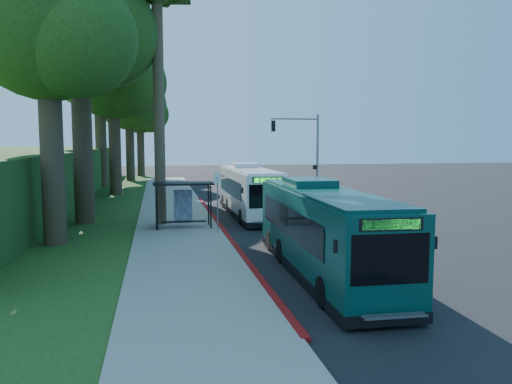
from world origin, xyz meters
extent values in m
plane|color=black|center=(0.00, 0.00, 0.00)|extent=(140.00, 140.00, 0.00)
cube|color=gray|center=(-7.30, 0.00, 0.06)|extent=(4.50, 70.00, 0.12)
cube|color=maroon|center=(-5.00, -4.00, 0.07)|extent=(0.25, 30.00, 0.13)
cube|color=#234719|center=(-13.00, 5.00, 0.03)|extent=(8.00, 70.00, 0.06)
cube|color=black|center=(-7.00, -3.00, 2.50)|extent=(3.20, 1.50, 0.10)
cube|color=black|center=(-8.45, -3.00, 1.20)|extent=(0.06, 1.30, 2.20)
cube|color=navy|center=(-7.00, -2.30, 1.25)|extent=(1.00, 0.12, 1.70)
cube|color=black|center=(-7.00, -3.10, 0.45)|extent=(2.40, 0.40, 0.06)
cube|color=black|center=(-8.40, -2.40, 1.20)|extent=(0.08, 0.08, 2.40)
cube|color=black|center=(-5.60, -2.40, 1.20)|extent=(0.08, 0.08, 2.40)
cube|color=black|center=(-8.40, -3.60, 1.20)|extent=(0.08, 0.08, 2.40)
cube|color=black|center=(-5.60, -3.60, 1.20)|extent=(0.08, 0.08, 2.40)
cylinder|color=gray|center=(-5.40, -5.00, 1.50)|extent=(0.06, 0.06, 3.00)
cube|color=white|center=(-5.40, -5.00, 2.90)|extent=(0.35, 0.04, 0.55)
cylinder|color=gray|center=(4.80, 10.00, 3.50)|extent=(0.20, 0.20, 7.00)
cylinder|color=gray|center=(2.80, 10.00, 6.60)|extent=(4.00, 0.14, 0.14)
cube|color=black|center=(1.00, 10.00, 6.00)|extent=(0.30, 0.30, 0.90)
cube|color=black|center=(4.55, 10.00, 2.60)|extent=(0.25, 0.25, 0.35)
cylinder|color=#4C3F2D|center=(-8.20, -1.50, 6.50)|extent=(0.60, 0.60, 13.00)
cylinder|color=#382B1E|center=(-12.50, 0.00, 5.25)|extent=(1.10, 1.10, 10.50)
sphere|color=#1E3C10|center=(-12.50, 0.00, 11.70)|extent=(8.00, 8.00, 8.00)
sphere|color=#1E3C10|center=(-10.90, -1.20, 10.50)|extent=(5.60, 5.60, 5.60)
sphere|color=#1E3C10|center=(-13.90, 1.40, 10.80)|extent=(5.20, 5.20, 5.20)
cylinder|color=#382B1E|center=(-13.50, 8.00, 5.95)|extent=(1.18, 1.18, 11.90)
sphere|color=#1E3C10|center=(-13.50, 8.00, 13.26)|extent=(10.00, 10.00, 10.00)
sphere|color=#1E3C10|center=(-11.50, 6.50, 11.90)|extent=(7.00, 7.00, 7.00)
sphere|color=#1E3C10|center=(-15.25, 9.75, 12.24)|extent=(6.50, 6.50, 6.50)
cylinder|color=#382B1E|center=(-12.00, 16.00, 4.90)|extent=(1.06, 1.06, 9.80)
sphere|color=#1E3C10|center=(-12.00, 16.00, 10.92)|extent=(8.40, 8.40, 8.40)
sphere|color=#1E3C10|center=(-10.32, 14.74, 9.80)|extent=(5.88, 5.88, 5.88)
sphere|color=#1E3C10|center=(-13.47, 17.47, 10.08)|extent=(5.46, 5.46, 5.46)
cylinder|color=#382B1E|center=(-14.00, 24.00, 5.60)|extent=(1.14, 1.14, 11.20)
sphere|color=#1E3C10|center=(-14.00, 24.00, 12.48)|extent=(9.60, 9.60, 9.60)
sphere|color=#1E3C10|center=(-12.08, 22.56, 11.20)|extent=(6.72, 6.72, 6.72)
sphere|color=#1E3C10|center=(-15.68, 25.68, 11.52)|extent=(6.24, 6.24, 6.24)
cylinder|color=#382B1E|center=(-11.50, 32.00, 4.55)|extent=(1.02, 1.02, 9.10)
sphere|color=#1E3C10|center=(-11.50, 32.00, 10.14)|extent=(8.00, 8.00, 8.00)
sphere|color=#1E3C10|center=(-9.90, 30.80, 9.10)|extent=(5.60, 5.60, 5.60)
sphere|color=#1E3C10|center=(-12.90, 33.40, 9.36)|extent=(5.20, 5.20, 5.20)
cylinder|color=#382B1E|center=(-10.50, 40.00, 4.20)|extent=(0.98, 0.98, 8.40)
sphere|color=#1E3C10|center=(-10.50, 40.00, 9.36)|extent=(7.00, 7.00, 7.00)
sphere|color=#1E3C10|center=(-9.10, 38.95, 8.40)|extent=(4.90, 4.90, 4.90)
sphere|color=#1E3C10|center=(-11.72, 41.23, 8.64)|extent=(4.55, 4.55, 4.55)
cylinder|color=#382B1E|center=(-13.00, -6.00, 4.55)|extent=(1.02, 1.02, 9.10)
sphere|color=#1E3C10|center=(-13.00, -6.00, 10.14)|extent=(7.20, 7.20, 7.20)
sphere|color=#1E3C10|center=(-11.56, -7.08, 9.10)|extent=(5.04, 5.04, 5.04)
sphere|color=#1E3C10|center=(-14.26, -4.74, 9.36)|extent=(4.68, 4.68, 4.68)
cube|color=silver|center=(-2.60, 1.42, 1.62)|extent=(2.36, 10.98, 2.61)
cube|color=black|center=(-2.60, 1.42, 0.27)|extent=(2.38, 11.03, 0.32)
cube|color=black|center=(-2.60, 1.87, 1.87)|extent=(2.40, 8.57, 1.01)
cube|color=black|center=(-2.59, -4.03, 1.83)|extent=(2.05, 0.11, 1.28)
cube|color=black|center=(-2.61, 6.86, 1.92)|extent=(1.87, 0.11, 0.91)
cube|color=#19E533|center=(-2.59, -4.03, 2.70)|extent=(1.52, 0.09, 0.26)
cube|color=silver|center=(-2.60, 1.42, 2.97)|extent=(2.17, 10.43, 0.11)
cube|color=silver|center=(-2.60, 3.25, 3.13)|extent=(1.64, 2.29, 0.32)
cylinder|color=black|center=(-3.65, -2.10, 0.46)|extent=(0.28, 0.92, 0.91)
cylinder|color=black|center=(-1.54, -2.09, 0.46)|extent=(0.28, 0.92, 0.91)
cylinder|color=black|center=(-3.67, 5.58, 0.46)|extent=(0.28, 0.92, 0.91)
cylinder|color=black|center=(-1.55, 5.59, 0.46)|extent=(0.28, 0.92, 0.91)
cube|color=#0A3934|center=(-2.60, -13.17, 1.63)|extent=(2.62, 11.07, 2.61)
cube|color=black|center=(-2.60, -13.17, 0.28)|extent=(2.65, 11.12, 0.32)
cube|color=black|center=(-2.59, -12.71, 1.88)|extent=(2.62, 8.65, 1.01)
cube|color=black|center=(-2.74, -18.63, 1.84)|extent=(2.06, 0.16, 1.28)
cube|color=black|center=(-2.46, -7.71, 1.93)|extent=(1.87, 0.16, 0.92)
cube|color=#19E533|center=(-2.74, -18.64, 2.71)|extent=(1.52, 0.13, 0.26)
cube|color=#0A3934|center=(-2.60, -13.17, 2.98)|extent=(2.42, 10.51, 0.11)
cube|color=#0A3934|center=(-2.55, -11.34, 3.14)|extent=(1.70, 2.34, 0.32)
cylinder|color=black|center=(-3.75, -16.66, 0.46)|extent=(0.30, 0.92, 0.92)
cylinder|color=black|center=(-1.63, -16.72, 0.46)|extent=(0.30, 0.92, 0.92)
cylinder|color=black|center=(-3.55, -8.96, 0.46)|extent=(0.30, 0.92, 0.92)
cylinder|color=black|center=(-1.43, -9.01, 0.46)|extent=(0.30, 0.92, 0.92)
imported|color=silver|center=(0.53, 10.30, 0.66)|extent=(3.22, 5.15, 1.33)
camera|label=1|loc=(-8.37, -29.89, 4.74)|focal=35.00mm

